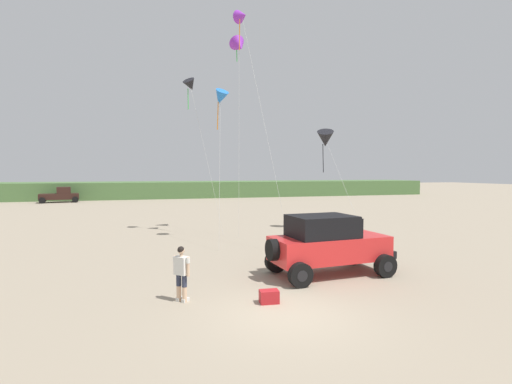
% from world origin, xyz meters
% --- Properties ---
extents(ground_plane, '(220.00, 220.00, 0.00)m').
position_xyz_m(ground_plane, '(0.00, 0.00, 0.00)').
color(ground_plane, gray).
extents(dune_ridge, '(90.00, 8.92, 2.41)m').
position_xyz_m(dune_ridge, '(-3.08, 50.18, 1.20)').
color(dune_ridge, '#4C703D').
rests_on(dune_ridge, ground_plane).
extents(jeep, '(4.94, 2.71, 2.26)m').
position_xyz_m(jeep, '(2.84, 3.25, 1.20)').
color(jeep, red).
rests_on(jeep, ground_plane).
extents(person_watching, '(0.47, 0.48, 1.67)m').
position_xyz_m(person_watching, '(-2.70, 1.77, 0.94)').
color(person_watching, '#DBB28E').
rests_on(person_watching, ground_plane).
extents(cooler_box, '(0.59, 0.40, 0.38)m').
position_xyz_m(cooler_box, '(-0.22, 0.94, 0.19)').
color(cooler_box, '#B21E23').
rests_on(cooler_box, ground_plane).
extents(distant_pickup, '(4.86, 3.09, 1.98)m').
position_xyz_m(distant_pickup, '(-14.76, 43.62, 0.94)').
color(distant_pickup, black).
rests_on(distant_pickup, ground_plane).
extents(kite_blue_swept, '(1.39, 5.23, 6.86)m').
position_xyz_m(kite_blue_swept, '(7.84, 13.68, 6.10)').
color(kite_blue_swept, black).
rests_on(kite_blue_swept, ground_plane).
extents(kite_white_parafoil, '(1.28, 3.76, 8.65)m').
position_xyz_m(kite_white_parafoil, '(0.31, 11.67, 8.06)').
color(kite_white_parafoil, blue).
rests_on(kite_white_parafoil, ground_plane).
extents(kite_green_box, '(2.33, 2.80, 9.87)m').
position_xyz_m(kite_green_box, '(-1.02, 14.87, 9.38)').
color(kite_green_box, black).
rests_on(kite_green_box, ground_plane).
extents(kite_pink_ribbon, '(1.57, 5.93, 13.40)m').
position_xyz_m(kite_pink_ribbon, '(1.73, 12.28, 12.95)').
color(kite_pink_ribbon, purple).
rests_on(kite_pink_ribbon, ground_plane).
extents(kite_purple_stunt, '(1.53, 3.11, 12.61)m').
position_xyz_m(kite_purple_stunt, '(1.99, 14.14, 11.88)').
color(kite_purple_stunt, purple).
rests_on(kite_purple_stunt, ground_plane).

